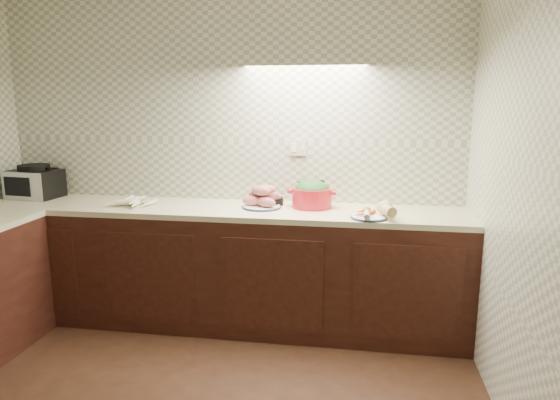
# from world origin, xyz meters

# --- Properties ---
(room) EXTENTS (3.60, 3.60, 2.60)m
(room) POSITION_xyz_m (0.00, 0.00, 1.63)
(room) COLOR black
(room) RESTS_ON ground
(counter) EXTENTS (3.60, 3.60, 0.90)m
(counter) POSITION_xyz_m (-0.68, 0.68, 0.45)
(counter) COLOR black
(counter) RESTS_ON ground
(toaster_oven) EXTENTS (0.41, 0.33, 0.27)m
(toaster_oven) POSITION_xyz_m (-1.56, 1.62, 1.02)
(toaster_oven) COLOR black
(toaster_oven) RESTS_ON counter
(parsnip_pile) EXTENTS (0.35, 0.33, 0.07)m
(parsnip_pile) POSITION_xyz_m (-0.63, 1.45, 0.93)
(parsnip_pile) COLOR beige
(parsnip_pile) RESTS_ON counter
(sweet_potato_plate) EXTENTS (0.29, 0.29, 0.17)m
(sweet_potato_plate) POSITION_xyz_m (0.32, 1.53, 0.97)
(sweet_potato_plate) COLOR #192542
(sweet_potato_plate) RESTS_ON counter
(onion_bowl) EXTENTS (0.15, 0.15, 0.12)m
(onion_bowl) POSITION_xyz_m (0.38, 1.65, 0.94)
(onion_bowl) COLOR black
(onion_bowl) RESTS_ON counter
(dutch_oven) EXTENTS (0.36, 0.31, 0.20)m
(dutch_oven) POSITION_xyz_m (0.68, 1.60, 1.00)
(dutch_oven) COLOR red
(dutch_oven) RESTS_ON counter
(veg_plate) EXTENTS (0.31, 0.30, 0.12)m
(veg_plate) POSITION_xyz_m (1.14, 1.34, 0.94)
(veg_plate) COLOR #192542
(veg_plate) RESTS_ON counter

